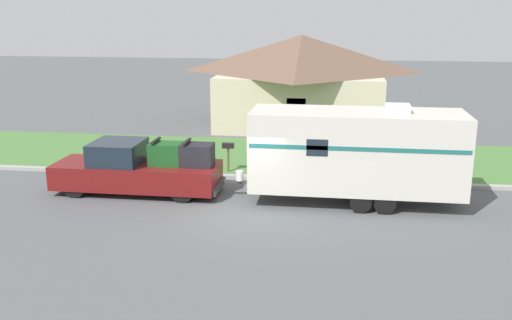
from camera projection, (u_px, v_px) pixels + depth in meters
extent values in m
plane|color=#515456|center=(245.00, 211.00, 19.14)|extent=(120.00, 120.00, 0.00)
cube|color=#999993|center=(260.00, 178.00, 22.71)|extent=(80.00, 0.30, 0.14)
cube|color=#477538|center=(270.00, 156.00, 26.22)|extent=(80.00, 7.00, 0.03)
cube|color=beige|center=(301.00, 98.00, 33.41)|extent=(9.11, 7.80, 3.03)
pyramid|color=brown|center=(302.00, 54.00, 32.75)|extent=(9.84, 8.42, 2.13)
cube|color=#4C3828|center=(296.00, 118.00, 29.83)|extent=(1.00, 0.06, 2.10)
cylinder|color=black|center=(75.00, 186.00, 20.50)|extent=(0.86, 0.28, 0.86)
cylinder|color=black|center=(94.00, 173.00, 22.13)|extent=(0.86, 0.28, 0.86)
cylinder|color=black|center=(182.00, 190.00, 19.96)|extent=(0.86, 0.28, 0.86)
cylinder|color=black|center=(194.00, 177.00, 21.60)|extent=(0.86, 0.28, 0.86)
cube|color=maroon|center=(103.00, 173.00, 21.15)|extent=(3.42, 2.07, 0.87)
cube|color=#19232D|center=(118.00, 152.00, 20.86)|extent=(1.78, 1.90, 0.80)
cube|color=maroon|center=(182.00, 177.00, 20.75)|extent=(2.61, 2.07, 0.87)
cube|color=#333333|center=(219.00, 186.00, 20.64)|extent=(0.12, 1.86, 0.20)
cube|color=#194C1E|center=(166.00, 154.00, 20.61)|extent=(1.15, 0.87, 0.80)
cube|color=black|center=(156.00, 141.00, 20.54)|extent=(0.10, 0.96, 0.08)
cube|color=black|center=(197.00, 155.00, 20.45)|extent=(1.15, 0.87, 0.80)
cube|color=black|center=(187.00, 142.00, 20.38)|extent=(0.10, 0.96, 0.08)
cylinder|color=black|center=(361.00, 202.00, 18.94)|extent=(0.72, 0.22, 0.72)
cylinder|color=black|center=(359.00, 183.00, 20.99)|extent=(0.72, 0.22, 0.72)
cylinder|color=black|center=(385.00, 203.00, 18.83)|extent=(0.72, 0.22, 0.72)
cylinder|color=black|center=(380.00, 184.00, 20.88)|extent=(0.72, 0.22, 0.72)
cube|color=beige|center=(356.00, 150.00, 19.60)|extent=(7.25, 2.42, 2.71)
cube|color=#1E6660|center=(358.00, 149.00, 18.35)|extent=(7.10, 0.01, 0.14)
cube|color=#383838|center=(238.00, 182.00, 20.49)|extent=(1.02, 0.12, 0.10)
cylinder|color=silver|center=(240.00, 176.00, 20.43)|extent=(0.28, 0.28, 0.36)
cube|color=silver|center=(398.00, 108.00, 19.04)|extent=(0.80, 0.68, 0.28)
cube|color=#19232D|center=(317.00, 148.00, 18.53)|extent=(0.70, 0.01, 0.56)
cylinder|color=brown|center=(228.00, 160.00, 23.61)|extent=(0.09, 0.09, 1.03)
cube|color=black|center=(228.00, 146.00, 23.45)|extent=(0.48, 0.20, 0.22)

